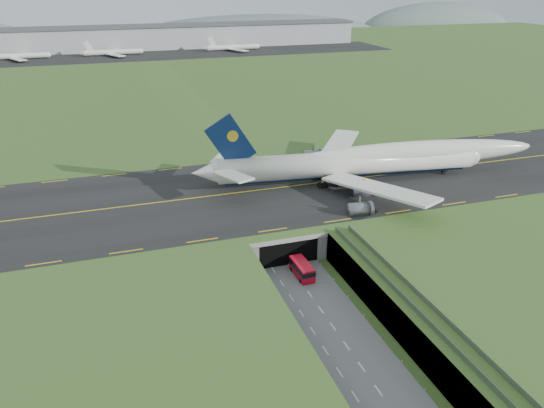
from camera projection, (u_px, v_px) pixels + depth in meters
name	position (u px, v px, depth m)	size (l,w,h in m)	color
ground	(304.00, 286.00, 96.69)	(900.00, 900.00, 0.00)	#3B5A24
airfield_deck	(304.00, 272.00, 95.50)	(800.00, 800.00, 6.00)	gray
trench_road	(320.00, 309.00, 90.12)	(12.00, 75.00, 0.20)	slate
taxiway	(252.00, 191.00, 123.02)	(800.00, 44.00, 0.18)	black
tunnel_portal	(275.00, 231.00, 109.92)	(17.00, 22.30, 6.00)	gray
guideway	(417.00, 309.00, 81.08)	(3.00, 53.00, 7.05)	#A8A8A3
jumbo_jet	(372.00, 161.00, 127.87)	(85.94, 56.40, 18.80)	white
shuttle_tram	(302.00, 269.00, 99.30)	(2.84, 7.00, 2.84)	red
cargo_terminal	(140.00, 37.00, 351.95)	(320.00, 67.00, 15.60)	#B2B2B2
distant_hills	(199.00, 40.00, 491.39)	(700.00, 91.00, 60.00)	slate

